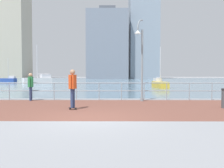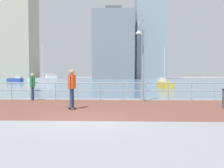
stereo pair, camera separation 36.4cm
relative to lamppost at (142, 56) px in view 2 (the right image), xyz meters
name	(u,v)px [view 2 (the right image)]	position (x,y,z in m)	size (l,w,h in m)	color
ground	(114,82)	(-2.50, 34.65, -2.67)	(220.00, 220.00, 0.00)	gray
brick_paving	(94,107)	(-2.50, -2.61, -2.67)	(28.00, 6.70, 0.01)	brown
harbor_water	(116,81)	(-2.50, 45.74, -2.67)	(180.00, 88.00, 0.00)	slate
waterfront_railing	(100,88)	(-2.50, 0.74, -1.91)	(25.25, 0.06, 1.09)	#8C99A3
lamppost	(142,56)	(0.00, 0.00, 0.00)	(0.59, 0.72, 4.83)	gray
skateboarder	(72,85)	(-3.44, -3.27, -1.57)	(0.41, 0.55, 1.82)	black
bystander	(32,84)	(-6.63, 0.39, -1.68)	(0.26, 0.55, 1.68)	navy
sailboat_teal	(44,80)	(-14.57, 26.89, -2.03)	(4.74, 3.93, 6.69)	white
sailboat_gray	(15,80)	(-23.97, 36.62, -2.19)	(3.73, 2.09, 5.01)	#284799
sailboat_yellow	(164,84)	(3.92, 14.38, -2.21)	(1.49, 3.56, 4.85)	gold
tower_concrete	(19,25)	(-47.34, 92.88, 21.48)	(14.13, 13.27, 49.98)	#B2AD99
tower_brick	(114,45)	(-3.92, 76.07, 9.87)	(14.96, 12.86, 26.74)	slate
tower_beige	(150,33)	(10.11, 81.05, 15.45)	(10.98, 13.81, 37.91)	#8493A3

